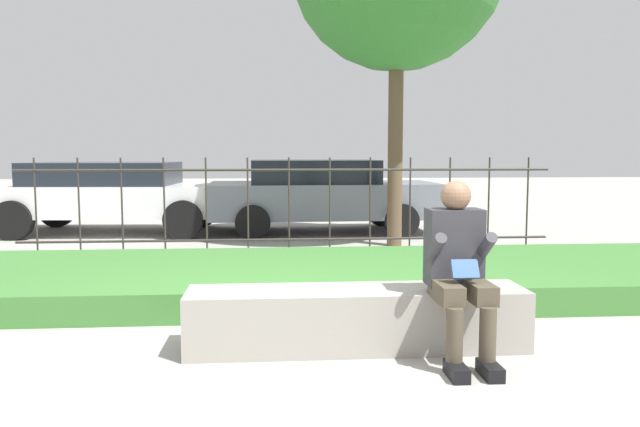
# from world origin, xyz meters

# --- Properties ---
(ground_plane) EXTENTS (60.00, 60.00, 0.00)m
(ground_plane) POSITION_xyz_m (0.00, 0.00, 0.00)
(ground_plane) COLOR #9E9B93
(stone_bench) EXTENTS (2.48, 0.52, 0.44)m
(stone_bench) POSITION_xyz_m (0.38, 0.00, 0.20)
(stone_bench) COLOR gray
(stone_bench) RESTS_ON ground_plane
(person_seated_reader) EXTENTS (0.42, 0.73, 1.24)m
(person_seated_reader) POSITION_xyz_m (1.05, -0.29, 0.68)
(person_seated_reader) COLOR black
(person_seated_reader) RESTS_ON ground_plane
(grass_berm) EXTENTS (9.08, 2.50, 0.27)m
(grass_berm) POSITION_xyz_m (0.00, 1.95, 0.13)
(grass_berm) COLOR #3D7533
(grass_berm) RESTS_ON ground_plane
(iron_fence) EXTENTS (7.08, 0.03, 1.37)m
(iron_fence) POSITION_xyz_m (0.00, 3.83, 0.72)
(iron_fence) COLOR #332D28
(iron_fence) RESTS_ON ground_plane
(car_parked_left) EXTENTS (4.59, 2.19, 1.26)m
(car_parked_left) POSITION_xyz_m (-3.07, 6.89, 0.70)
(car_parked_left) COLOR silver
(car_parked_left) RESTS_ON ground_plane
(car_parked_center) EXTENTS (4.05, 2.02, 1.30)m
(car_parked_center) POSITION_xyz_m (0.65, 6.67, 0.70)
(car_parked_center) COLOR slate
(car_parked_center) RESTS_ON ground_plane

